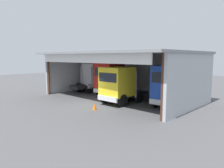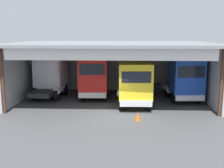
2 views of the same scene
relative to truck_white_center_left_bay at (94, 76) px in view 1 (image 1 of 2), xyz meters
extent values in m
plane|color=#4C4C4F|center=(5.58, -5.43, -1.88)|extent=(80.00, 80.00, 0.00)
cube|color=#ADB2B7|center=(5.58, 3.20, 0.45)|extent=(15.47, 0.24, 4.65)
cube|color=#ADB2B7|center=(-2.15, -1.12, 0.45)|extent=(0.24, 8.63, 4.65)
cube|color=#ADB2B7|center=(13.31, -1.12, 0.45)|extent=(0.24, 8.63, 4.65)
cube|color=gray|center=(5.58, -1.66, 2.87)|extent=(16.07, 9.70, 0.20)
cylinder|color=#4C2D1E|center=(-1.90, -5.28, 0.45)|extent=(0.24, 0.24, 4.65)
cylinder|color=#4C2D1E|center=(13.06, -5.28, 0.45)|extent=(0.24, 0.24, 4.65)
cube|color=white|center=(5.58, -5.86, 2.42)|extent=(13.92, 0.12, 0.90)
cube|color=white|center=(0.00, 0.23, 0.28)|extent=(2.60, 2.64, 2.78)
cube|color=black|center=(0.09, 1.48, 0.77)|extent=(2.05, 0.21, 0.83)
cube|color=silver|center=(0.09, 1.51, -1.20)|extent=(2.30, 0.33, 0.44)
cube|color=#232326|center=(-0.13, -1.48, -1.17)|extent=(2.04, 3.24, 0.36)
cylinder|color=silver|center=(-1.19, -1.07, -0.03)|extent=(0.18, 0.18, 2.65)
cylinder|color=silver|center=(0.98, -1.23, -0.03)|extent=(0.18, 0.18, 2.65)
cylinder|color=silver|center=(0.98, -1.26, -1.05)|extent=(0.65, 1.24, 0.56)
cylinder|color=black|center=(-1.02, 0.80, -1.35)|extent=(0.38, 1.07, 1.05)
cylinder|color=black|center=(1.09, 0.64, -1.35)|extent=(0.38, 1.07, 1.05)
cylinder|color=black|center=(-1.19, -1.40, -1.35)|extent=(0.38, 1.07, 1.05)
cylinder|color=black|center=(0.93, -1.56, -1.35)|extent=(0.38, 1.07, 1.05)
cube|color=red|center=(3.95, -1.12, 0.39)|extent=(2.44, 2.68, 2.94)
cube|color=black|center=(4.00, -2.43, 0.91)|extent=(1.98, 0.14, 0.88)
cube|color=silver|center=(4.00, -2.46, -1.18)|extent=(2.22, 0.25, 0.44)
cube|color=#232326|center=(3.88, 0.52, -1.15)|extent=(1.87, 3.05, 0.36)
cylinder|color=silver|center=(4.94, 0.36, -0.10)|extent=(0.18, 0.18, 2.46)
cylinder|color=silver|center=(2.84, 0.28, -0.10)|extent=(0.18, 0.18, 2.46)
cylinder|color=silver|center=(2.84, 0.17, -1.03)|extent=(0.61, 1.22, 0.56)
cylinder|color=black|center=(4.98, -1.59, -1.33)|extent=(0.35, 1.12, 1.10)
cylinder|color=black|center=(2.95, -1.68, -1.33)|extent=(0.35, 1.12, 1.10)
cylinder|color=black|center=(4.89, 0.56, -1.33)|extent=(0.35, 1.12, 1.10)
cylinder|color=black|center=(2.86, 0.47, -1.33)|extent=(0.35, 1.12, 1.10)
cube|color=yellow|center=(7.36, -3.57, 0.25)|extent=(2.46, 2.61, 2.63)
cube|color=black|center=(7.39, -4.87, 0.71)|extent=(2.04, 0.11, 0.79)
cube|color=silver|center=(7.39, -4.90, -1.16)|extent=(2.29, 0.21, 0.44)
cube|color=#232326|center=(7.31, -1.61, -1.13)|extent=(1.88, 3.61, 0.36)
cylinder|color=silver|center=(8.41, -2.12, -0.02)|extent=(0.18, 0.18, 2.58)
cylinder|color=silver|center=(6.24, -2.17, -0.02)|extent=(0.18, 0.18, 2.58)
cylinder|color=silver|center=(6.24, -1.94, -1.01)|extent=(0.59, 1.21, 0.56)
cylinder|color=black|center=(8.42, -4.06, -1.31)|extent=(0.33, 1.14, 1.13)
cylinder|color=black|center=(6.32, -4.11, -1.31)|extent=(0.33, 1.14, 1.13)
cylinder|color=black|center=(8.36, -1.59, -1.31)|extent=(0.33, 1.14, 1.13)
cylinder|color=black|center=(6.26, -1.64, -1.31)|extent=(0.33, 1.14, 1.13)
cube|color=#1E47B7|center=(11.56, -1.59, 0.32)|extent=(2.53, 2.63, 2.87)
cube|color=black|center=(11.65, -2.84, 0.82)|extent=(2.01, 0.19, 0.86)
cube|color=silver|center=(11.65, -2.87, -1.22)|extent=(2.26, 0.31, 0.44)
cube|color=#232326|center=(11.44, 0.32, -1.19)|extent=(2.01, 3.59, 0.36)
cylinder|color=silver|center=(12.54, -0.14, -0.02)|extent=(0.18, 0.18, 2.70)
cylinder|color=silver|center=(10.41, -0.28, -0.02)|extent=(0.18, 0.18, 2.70)
cylinder|color=silver|center=(10.39, -0.05, -1.07)|extent=(0.64, 1.23, 0.56)
cylinder|color=black|center=(12.63, -2.02, -1.37)|extent=(0.37, 1.04, 1.02)
cylinder|color=black|center=(10.57, -2.15, -1.37)|extent=(0.37, 1.04, 1.02)
cylinder|color=black|center=(12.47, 0.39, -1.37)|extent=(0.37, 1.04, 1.02)
cylinder|color=black|center=(10.40, 0.25, -1.37)|extent=(0.37, 1.04, 1.02)
cylinder|color=gold|center=(9.26, 2.25, -1.45)|extent=(0.58, 0.58, 0.85)
cube|color=black|center=(9.45, 1.31, -1.38)|extent=(0.90, 0.60, 1.00)
cone|color=orange|center=(7.44, -6.44, -1.60)|extent=(0.36, 0.36, 0.56)
camera|label=1|loc=(20.27, -17.76, 2.49)|focal=33.69mm
camera|label=2|loc=(6.53, -23.09, 3.72)|focal=42.65mm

